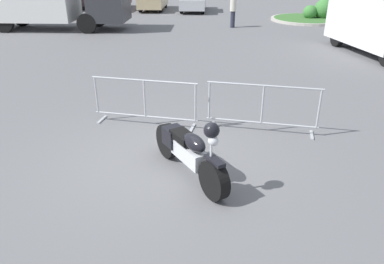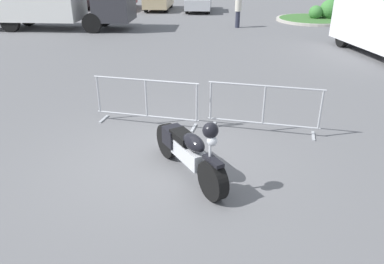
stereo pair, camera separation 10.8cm
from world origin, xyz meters
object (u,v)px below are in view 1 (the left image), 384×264
at_px(parked_car_tan, 153,0).
at_px(delivery_van, 381,21).
at_px(crowd_barrier_far, 262,108).
at_px(pedestrian, 233,10).
at_px(parked_car_silver, 193,1).
at_px(motorcycle, 189,151).
at_px(crowd_barrier_near, 145,102).

bearing_deg(parked_car_tan, delivery_van, -139.34).
height_order(crowd_barrier_far, parked_car_tan, parked_car_tan).
xyz_separation_m(crowd_barrier_far, pedestrian, (-1.19, 13.13, 0.36)).
distance_m(parked_car_silver, pedestrian, 6.85).
relative_size(motorcycle, delivery_van, 0.35).
distance_m(crowd_barrier_far, parked_car_silver, 19.74).
bearing_deg(crowd_barrier_near, motorcycle, -57.31).
bearing_deg(pedestrian, parked_car_tan, -10.85).
height_order(motorcycle, parked_car_silver, parked_car_silver).
relative_size(crowd_barrier_near, crowd_barrier_far, 1.00).
height_order(crowd_barrier_far, parked_car_silver, parked_car_silver).
distance_m(crowd_barrier_far, parked_car_tan, 20.74).
height_order(motorcycle, crowd_barrier_far, motorcycle).
height_order(delivery_van, parked_car_tan, delivery_van).
bearing_deg(crowd_barrier_near, pedestrian, 83.87).
xyz_separation_m(crowd_barrier_near, parked_car_silver, (-1.57, 19.29, 0.15)).
relative_size(motorcycle, parked_car_silver, 0.44).
height_order(crowd_barrier_near, pedestrian, pedestrian).
height_order(parked_car_tan, parked_car_silver, parked_car_silver).
distance_m(motorcycle, pedestrian, 15.16).
bearing_deg(pedestrian, crowd_barrier_far, 131.62).
bearing_deg(delivery_van, crowd_barrier_far, -49.25).
height_order(delivery_van, parked_car_silver, delivery_van).
distance_m(crowd_barrier_near, pedestrian, 13.21).
height_order(motorcycle, parked_car_tan, parked_car_tan).
bearing_deg(crowd_barrier_far, motorcycle, -122.70).
bearing_deg(parked_car_tan, pedestrian, -142.30).
bearing_deg(crowd_barrier_near, parked_car_silver, 94.66).
bearing_deg(crowd_barrier_near, parked_car_tan, 102.90).
height_order(motorcycle, crowd_barrier_near, motorcycle).
bearing_deg(crowd_barrier_far, pedestrian, 95.18).
bearing_deg(motorcycle, crowd_barrier_far, 108.85).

